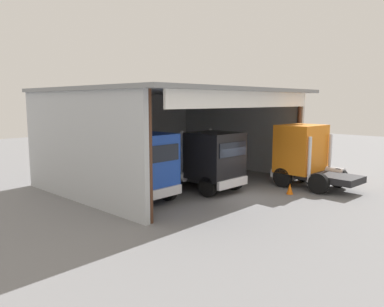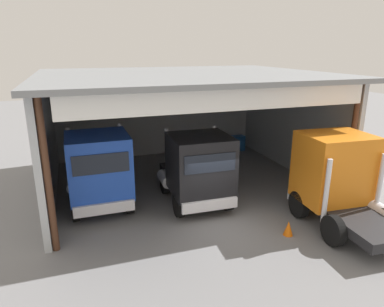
# 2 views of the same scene
# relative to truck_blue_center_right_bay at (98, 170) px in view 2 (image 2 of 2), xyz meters

# --- Properties ---
(ground_plane) EXTENTS (80.00, 80.00, 0.00)m
(ground_plane) POSITION_rel_truck_blue_center_right_bay_xyz_m (4.39, -2.91, -1.80)
(ground_plane) COLOR slate
(ground_plane) RESTS_ON ground
(workshop_shed) EXTENTS (13.40, 11.25, 5.56)m
(workshop_shed) POSITION_rel_truck_blue_center_right_bay_xyz_m (4.39, 3.08, 2.03)
(workshop_shed) COLOR #ADB2B7
(workshop_shed) RESTS_ON ground
(truck_blue_center_right_bay) EXTENTS (2.63, 4.62, 3.43)m
(truck_blue_center_right_bay) POSITION_rel_truck_blue_center_right_bay_xyz_m (0.00, 0.00, 0.00)
(truck_blue_center_right_bay) COLOR #1E47B7
(truck_blue_center_right_bay) RESTS_ON ground
(truck_black_right_bay) EXTENTS (2.65, 5.33, 3.31)m
(truck_black_right_bay) POSITION_rel_truck_blue_center_right_bay_xyz_m (4.06, -0.92, -0.10)
(truck_black_right_bay) COLOR black
(truck_black_right_bay) RESTS_ON ground
(truck_orange_yard_outside) EXTENTS (2.78, 4.77, 3.53)m
(truck_orange_yard_outside) POSITION_rel_truck_blue_center_right_bay_xyz_m (8.70, -4.17, 0.04)
(truck_orange_yard_outside) COLOR orange
(truck_orange_yard_outside) RESTS_ON ground
(oil_drum) EXTENTS (0.58, 0.58, 0.87)m
(oil_drum) POSITION_rel_truck_blue_center_right_bay_xyz_m (6.69, 6.06, -1.37)
(oil_drum) COLOR #194CB2
(oil_drum) RESTS_ON ground
(tool_cart) EXTENTS (0.90, 0.60, 1.00)m
(tool_cart) POSITION_rel_truck_blue_center_right_bay_xyz_m (9.58, 6.33, -1.30)
(tool_cart) COLOR #1E59A5
(tool_cart) RESTS_ON ground
(traffic_cone) EXTENTS (0.36, 0.36, 0.56)m
(traffic_cone) POSITION_rel_truck_blue_center_right_bay_xyz_m (6.38, -4.53, -1.52)
(traffic_cone) COLOR orange
(traffic_cone) RESTS_ON ground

